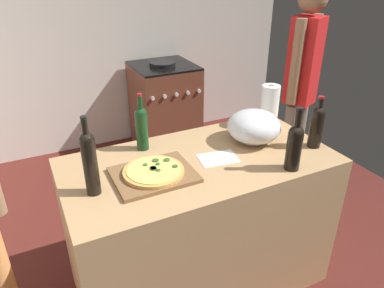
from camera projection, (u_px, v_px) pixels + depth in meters
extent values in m
cube|color=#511E19|center=(162.00, 213.00, 3.00)|extent=(4.16, 3.51, 0.02)
cube|color=beige|center=(100.00, 22.00, 3.60)|extent=(4.16, 0.10, 2.60)
cube|color=tan|center=(199.00, 224.00, 2.18)|extent=(1.48, 0.75, 0.89)
cube|color=brown|center=(154.00, 175.00, 1.82)|extent=(0.40, 0.32, 0.02)
cylinder|color=tan|center=(154.00, 171.00, 1.81)|extent=(0.31, 0.31, 0.02)
cylinder|color=#EAC660|center=(153.00, 170.00, 1.81)|extent=(0.27, 0.27, 0.00)
cylinder|color=#335926|center=(158.00, 170.00, 1.79)|extent=(0.02, 0.02, 0.01)
cylinder|color=#335926|center=(153.00, 168.00, 1.82)|extent=(0.03, 0.03, 0.01)
cylinder|color=#335926|center=(175.00, 166.00, 1.83)|extent=(0.03, 0.03, 0.01)
cylinder|color=#335926|center=(158.00, 164.00, 1.85)|extent=(0.02, 0.02, 0.01)
cylinder|color=#335926|center=(154.00, 169.00, 1.81)|extent=(0.03, 0.03, 0.01)
cylinder|color=#335926|center=(153.00, 168.00, 1.81)|extent=(0.03, 0.03, 0.01)
cylinder|color=#335926|center=(145.00, 165.00, 1.84)|extent=(0.02, 0.02, 0.01)
cylinder|color=#335926|center=(155.00, 160.00, 1.88)|extent=(0.03, 0.03, 0.01)
cylinder|color=#335926|center=(167.00, 160.00, 1.89)|extent=(0.03, 0.03, 0.01)
cylinder|color=#B2B2B7|center=(253.00, 140.00, 2.17)|extent=(0.13, 0.13, 0.01)
ellipsoid|color=silver|center=(254.00, 126.00, 2.13)|extent=(0.32, 0.32, 0.19)
cylinder|color=white|center=(270.00, 106.00, 2.33)|extent=(0.11, 0.11, 0.27)
cylinder|color=#997551|center=(270.00, 105.00, 2.32)|extent=(0.03, 0.03, 0.27)
cylinder|color=black|center=(316.00, 130.00, 2.07)|extent=(0.08, 0.08, 0.21)
sphere|color=black|center=(319.00, 113.00, 2.02)|extent=(0.08, 0.08, 0.08)
cylinder|color=black|center=(320.00, 104.00, 2.00)|extent=(0.03, 0.03, 0.06)
cylinder|color=maroon|center=(321.00, 97.00, 1.98)|extent=(0.03, 0.03, 0.01)
cylinder|color=black|center=(294.00, 151.00, 1.85)|extent=(0.08, 0.08, 0.20)
sphere|color=black|center=(296.00, 133.00, 1.80)|extent=(0.08, 0.08, 0.08)
cylinder|color=black|center=(298.00, 120.00, 1.77)|extent=(0.03, 0.03, 0.10)
cylinder|color=black|center=(300.00, 109.00, 1.74)|extent=(0.03, 0.03, 0.01)
cylinder|color=#143819|center=(142.00, 132.00, 2.04)|extent=(0.07, 0.07, 0.22)
sphere|color=#143819|center=(141.00, 114.00, 1.99)|extent=(0.07, 0.07, 0.07)
cylinder|color=#143819|center=(140.00, 103.00, 1.96)|extent=(0.03, 0.03, 0.08)
cylinder|color=maroon|center=(139.00, 95.00, 1.94)|extent=(0.03, 0.03, 0.01)
cylinder|color=black|center=(91.00, 167.00, 1.64)|extent=(0.07, 0.07, 0.28)
sphere|color=black|center=(87.00, 140.00, 1.57)|extent=(0.07, 0.07, 0.07)
cylinder|color=black|center=(85.00, 127.00, 1.55)|extent=(0.03, 0.03, 0.08)
cylinder|color=black|center=(83.00, 118.00, 1.53)|extent=(0.03, 0.03, 0.01)
cube|color=white|center=(218.00, 158.00, 1.99)|extent=(0.23, 0.18, 0.00)
cube|color=brown|center=(165.00, 108.00, 3.87)|extent=(0.61, 0.62, 0.88)
cube|color=black|center=(163.00, 66.00, 3.66)|extent=(0.61, 0.62, 0.02)
cylinder|color=silver|center=(153.00, 98.00, 3.41)|extent=(0.04, 0.02, 0.04)
cylinder|color=silver|center=(165.00, 96.00, 3.45)|extent=(0.04, 0.02, 0.04)
cylinder|color=silver|center=(177.00, 95.00, 3.50)|extent=(0.04, 0.02, 0.04)
cylinder|color=silver|center=(188.00, 93.00, 3.55)|extent=(0.04, 0.02, 0.04)
cylinder|color=silver|center=(199.00, 91.00, 3.60)|extent=(0.04, 0.02, 0.04)
cylinder|color=black|center=(162.00, 64.00, 3.61)|extent=(0.26, 0.26, 0.04)
cylinder|color=slate|center=(296.00, 147.00, 3.09)|extent=(0.11, 0.11, 0.86)
cylinder|color=slate|center=(287.00, 154.00, 2.98)|extent=(0.11, 0.11, 0.86)
cube|color=red|center=(304.00, 61.00, 2.69)|extent=(0.26, 0.26, 0.64)
cylinder|color=#936B4C|center=(312.00, 56.00, 2.78)|extent=(0.08, 0.08, 0.61)
cylinder|color=#936B4C|center=(296.00, 63.00, 2.59)|extent=(0.08, 0.08, 0.61)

